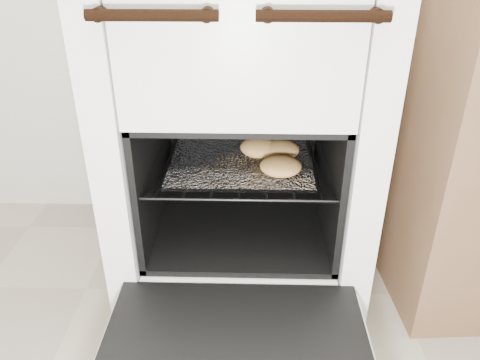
% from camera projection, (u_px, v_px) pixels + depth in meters
% --- Properties ---
extents(stove, '(0.66, 0.74, 1.01)m').
position_uv_depth(stove, '(242.00, 137.00, 1.34)').
color(stove, silver).
rests_on(stove, ground).
extents(oven_rack, '(0.48, 0.46, 0.01)m').
position_uv_depth(oven_rack, '(241.00, 159.00, 1.29)').
color(oven_rack, black).
rests_on(oven_rack, stove).
extents(foil_sheet, '(0.37, 0.33, 0.01)m').
position_uv_depth(foil_sheet, '(241.00, 161.00, 1.27)').
color(foil_sheet, white).
rests_on(foil_sheet, oven_rack).
extents(baked_rolls, '(0.19, 0.24, 0.05)m').
position_uv_depth(baked_rolls, '(273.00, 153.00, 1.24)').
color(baked_rolls, tan).
rests_on(baked_rolls, foil_sheet).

